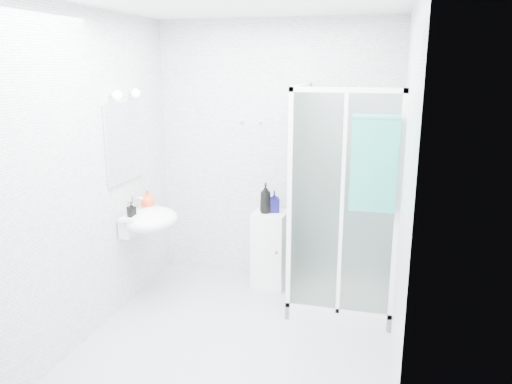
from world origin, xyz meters
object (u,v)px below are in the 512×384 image
(soap_dispenser_orange, at_px, (147,199))
(hand_towel, at_px, (374,162))
(shampoo_bottle_b, at_px, (274,202))
(shower_enclosure, at_px, (334,260))
(storage_cabinet, at_px, (270,249))
(shampoo_bottle_a, at_px, (266,198))
(wall_basin, at_px, (149,220))
(soap_dispenser_black, at_px, (131,209))

(soap_dispenser_orange, bearing_deg, hand_towel, -6.63)
(soap_dispenser_orange, bearing_deg, shampoo_bottle_b, 23.30)
(shower_enclosure, distance_m, shampoo_bottle_b, 0.82)
(storage_cabinet, relative_size, shampoo_bottle_a, 2.58)
(shampoo_bottle_b, bearing_deg, shower_enclosure, -26.63)
(shower_enclosure, height_order, shampoo_bottle_a, shower_enclosure)
(shower_enclosure, height_order, shampoo_bottle_b, shower_enclosure)
(hand_towel, bearing_deg, shampoo_bottle_a, 146.68)
(shampoo_bottle_b, bearing_deg, hand_towel, -37.26)
(wall_basin, height_order, storage_cabinet, wall_basin)
(soap_dispenser_black, bearing_deg, hand_towel, 1.65)
(hand_towel, bearing_deg, soap_dispenser_black, -178.35)
(shampoo_bottle_a, height_order, soap_dispenser_orange, shampoo_bottle_a)
(wall_basin, relative_size, soap_dispenser_orange, 3.25)
(shower_enclosure, bearing_deg, hand_towel, -52.03)
(wall_basin, xyz_separation_m, shampoo_bottle_b, (1.03, 0.63, 0.08))
(storage_cabinet, bearing_deg, soap_dispenser_black, -142.75)
(shampoo_bottle_a, relative_size, shampoo_bottle_b, 1.40)
(shampoo_bottle_a, bearing_deg, soap_dispenser_orange, -157.42)
(wall_basin, bearing_deg, shampoo_bottle_a, 31.56)
(shampoo_bottle_a, bearing_deg, wall_basin, -148.44)
(shampoo_bottle_a, xyz_separation_m, soap_dispenser_orange, (-1.03, -0.43, 0.03))
(shampoo_bottle_b, bearing_deg, wall_basin, -148.39)
(wall_basin, bearing_deg, soap_dispenser_orange, 118.65)
(shower_enclosure, bearing_deg, shampoo_bottle_b, 153.37)
(shampoo_bottle_a, bearing_deg, soap_dispenser_black, -145.03)
(shower_enclosure, relative_size, shampoo_bottle_a, 6.73)
(shower_enclosure, relative_size, hand_towel, 2.64)
(wall_basin, xyz_separation_m, shampoo_bottle_a, (0.95, 0.58, 0.12))
(hand_towel, relative_size, soap_dispenser_orange, 4.41)
(storage_cabinet, bearing_deg, wall_basin, -146.07)
(wall_basin, relative_size, storage_cabinet, 0.73)
(hand_towel, distance_m, soap_dispenser_orange, 2.12)
(storage_cabinet, relative_size, soap_dispenser_black, 5.69)
(soap_dispenser_orange, relative_size, soap_dispenser_black, 1.27)
(wall_basin, xyz_separation_m, soap_dispenser_orange, (-0.08, 0.15, 0.15))
(hand_towel, relative_size, shampoo_bottle_b, 3.57)
(shower_enclosure, distance_m, hand_towel, 1.12)
(hand_towel, height_order, shampoo_bottle_b, hand_towel)
(shower_enclosure, xyz_separation_m, hand_towel, (0.31, -0.40, 1.00))
(shampoo_bottle_b, relative_size, soap_dispenser_black, 1.57)
(shampoo_bottle_b, xyz_separation_m, soap_dispenser_black, (-1.12, -0.78, 0.06))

